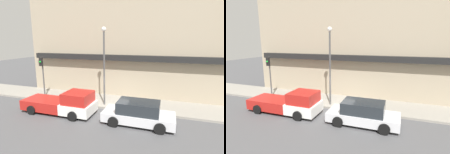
# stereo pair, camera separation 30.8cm
# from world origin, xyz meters

# --- Properties ---
(ground_plane) EXTENTS (80.00, 80.00, 0.00)m
(ground_plane) POSITION_xyz_m (0.00, 0.00, 0.00)
(ground_plane) COLOR #4C4C4F
(sidewalk) EXTENTS (36.00, 3.25, 0.16)m
(sidewalk) POSITION_xyz_m (0.00, 1.62, 0.08)
(sidewalk) COLOR gray
(sidewalk) RESTS_ON ground
(building) EXTENTS (19.80, 3.80, 10.99)m
(building) POSITION_xyz_m (0.01, 4.73, 5.48)
(building) COLOR tan
(building) RESTS_ON ground
(pickup_truck) EXTENTS (5.53, 2.16, 1.74)m
(pickup_truck) POSITION_xyz_m (-3.20, -1.67, 0.76)
(pickup_truck) COLOR white
(pickup_truck) RESTS_ON ground
(parked_car) EXTENTS (4.57, 2.02, 1.53)m
(parked_car) POSITION_xyz_m (2.39, -1.67, 0.74)
(parked_car) COLOR silver
(parked_car) RESTS_ON ground
(fire_hydrant) EXTENTS (0.21, 0.21, 0.74)m
(fire_hydrant) POSITION_xyz_m (-3.64, 0.49, 0.53)
(fire_hydrant) COLOR red
(fire_hydrant) RESTS_ON sidewalk
(street_lamp) EXTENTS (0.36, 0.36, 6.21)m
(street_lamp) POSITION_xyz_m (-0.79, 0.60, 3.99)
(street_lamp) COLOR #4C4C4C
(street_lamp) RESTS_ON sidewalk
(traffic_light) EXTENTS (0.28, 0.42, 3.72)m
(traffic_light) POSITION_xyz_m (-6.92, 0.76, 2.72)
(traffic_light) COLOR #4C4C4C
(traffic_light) RESTS_ON sidewalk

